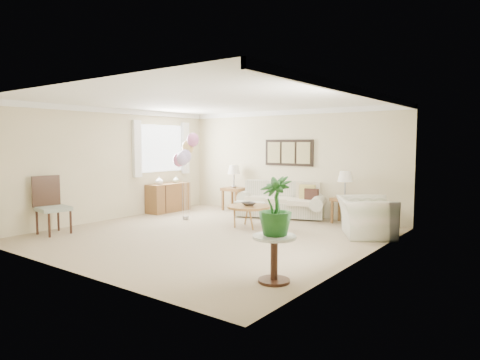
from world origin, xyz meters
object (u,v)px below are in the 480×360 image
Objects in this scene: coffee_table at (249,207)px; armchair at (366,217)px; accent_chair at (51,204)px; sofa at (282,203)px; balloon_cluster at (186,153)px.

armchair reaches higher than coffee_table.
coffee_table is 2.39m from armchair.
coffee_table is 0.80× the size of accent_chair.
sofa reaches higher than coffee_table.
balloon_cluster reaches higher than armchair.
sofa is 2.60m from armchair.
coffee_table is at bearing 45.60° from accent_chair.
accent_chair is (-2.65, -4.41, 0.26)m from sofa.
armchair is 4.24m from balloon_cluster.
balloon_cluster is at bearing 70.09° from armchair.
coffee_table is 3.98m from accent_chair.
armchair is 6.17m from accent_chair.
sofa is at bearing 94.86° from coffee_table.
sofa is 2.27× the size of armchair.
accent_chair reaches higher than coffee_table.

